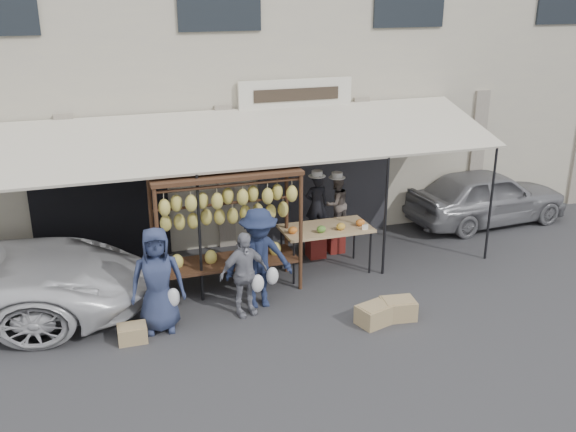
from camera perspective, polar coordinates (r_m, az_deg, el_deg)
name	(u,v)px	position (r m, az deg, el deg)	size (l,w,h in m)	color
ground_plane	(277,322)	(10.71, -1.02, -9.37)	(90.00, 90.00, 0.00)	#2D2D30
shophouse	(193,56)	(15.75, -8.44, 13.85)	(24.00, 6.15, 7.30)	#BBB297
awning	(239,139)	(11.85, -4.40, 6.83)	(10.00, 2.35, 2.92)	beige
banana_rack	(227,209)	(11.17, -5.49, 0.65)	(2.60, 0.90, 2.24)	black
produce_table	(326,229)	(12.17, 3.43, -1.20)	(1.70, 0.90, 1.04)	tan
vendor_left	(317,205)	(12.75, 2.55, 0.98)	(0.46, 0.30, 1.26)	black
vendor_right	(336,204)	(13.05, 4.32, 1.09)	(0.57, 0.45, 1.18)	#5D534E
customer_left	(157,280)	(10.31, -11.54, -5.59)	(0.85, 0.55, 1.74)	navy
customer_mid	(244,274)	(10.65, -3.95, -5.17)	(0.86, 0.36, 1.46)	gray
customer_right	(259,258)	(10.84, -2.61, -3.79)	(1.14, 0.66, 1.77)	#1E2746
stool_left	(316,246)	(13.06, 2.49, -2.64)	(0.34, 0.34, 0.48)	maroon
stool_right	(335,241)	(13.34, 4.23, -2.24)	(0.32, 0.32, 0.46)	maroon
crate_near_a	(374,315)	(10.67, 7.67, -8.70)	(0.53, 0.40, 0.32)	tan
crate_near_b	(398,309)	(10.90, 9.75, -8.14)	(0.55, 0.42, 0.33)	tan
crate_far	(132,333)	(10.40, -13.67, -10.11)	(0.44, 0.34, 0.27)	tan
sedan	(487,196)	(15.49, 17.28, 1.71)	(1.53, 3.80, 1.29)	gray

